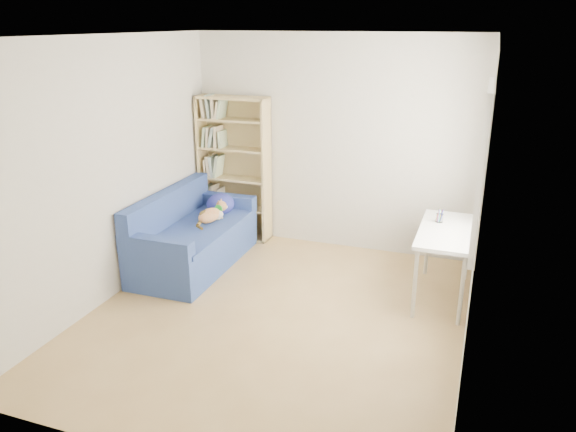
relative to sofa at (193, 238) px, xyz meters
The scene contains 6 objects.
ground 1.64m from the sofa, 32.41° to the right, with size 4.00×4.00×0.00m, color #AB844D.
room_shell 2.12m from the sofa, 29.60° to the right, with size 3.54×4.04×2.62m.
sofa is the anchor object (origin of this frame).
bookshelf 1.12m from the sofa, 84.29° to the left, with size 0.92×0.29×1.84m.
desk 2.84m from the sofa, ahead, with size 0.53×1.15×0.75m.
pen_cup 2.79m from the sofa, ahead, with size 0.08×0.08×0.14m.
Camera 1 is at (1.74, -4.49, 2.71)m, focal length 35.00 mm.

